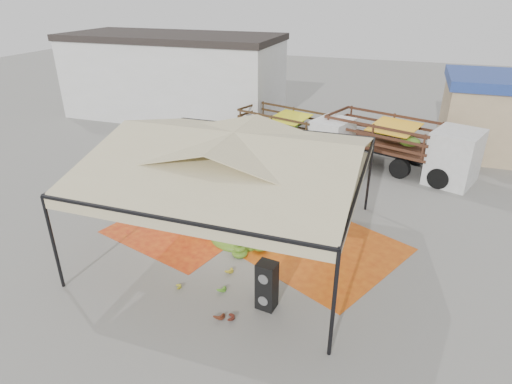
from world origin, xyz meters
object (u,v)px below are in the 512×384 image
(vendor, at_px, (321,175))
(truck_left, at_px, (299,128))
(truck_right, at_px, (406,141))
(banana_heap, at_px, (257,215))
(speaker_stack, at_px, (267,285))

(vendor, xyz_separation_m, truck_left, (-2.24, 4.98, 0.38))
(truck_right, bearing_deg, banana_heap, -101.95)
(speaker_stack, relative_size, vendor, 0.78)
(speaker_stack, distance_m, truck_right, 12.15)
(banana_heap, relative_size, speaker_stack, 3.53)
(vendor, height_order, truck_right, truck_right)
(speaker_stack, bearing_deg, truck_left, 107.79)
(truck_left, bearing_deg, vendor, -47.41)
(banana_heap, distance_m, truck_left, 8.60)
(banana_heap, bearing_deg, truck_left, 94.10)
(truck_left, bearing_deg, speaker_stack, -61.38)
(speaker_stack, xyz_separation_m, truck_right, (3.18, 11.70, 0.76))
(speaker_stack, distance_m, vendor, 7.58)
(banana_heap, relative_size, truck_right, 0.69)
(truck_left, bearing_deg, truck_right, 9.45)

